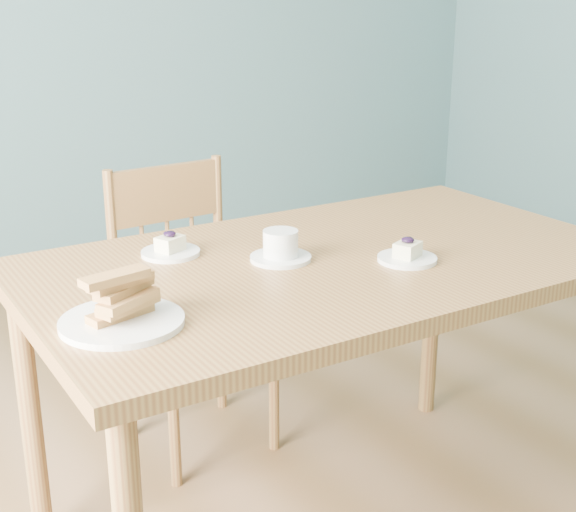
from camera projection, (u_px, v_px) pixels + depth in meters
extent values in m
cube|color=olive|center=(329.00, 265.00, 1.93)|extent=(1.48, 0.88, 0.04)
cylinder|color=olive|center=(31.00, 417.00, 2.01)|extent=(0.05, 0.05, 0.73)
cylinder|color=olive|center=(432.00, 311.00, 2.67)|extent=(0.05, 0.05, 0.73)
cube|color=olive|center=(197.00, 324.00, 2.45)|extent=(0.41, 0.39, 0.04)
cylinder|color=olive|center=(174.00, 425.00, 2.30)|extent=(0.03, 0.03, 0.39)
cylinder|color=olive|center=(274.00, 392.00, 2.48)|extent=(0.03, 0.03, 0.39)
cylinder|color=olive|center=(127.00, 382.00, 2.55)|extent=(0.03, 0.03, 0.39)
cylinder|color=olive|center=(221.00, 355.00, 2.74)|extent=(0.03, 0.03, 0.39)
cylinder|color=olive|center=(113.00, 244.00, 2.41)|extent=(0.03, 0.03, 0.45)
cylinder|color=olive|center=(218.00, 224.00, 2.60)|extent=(0.03, 0.03, 0.45)
cube|color=olive|center=(165.00, 193.00, 2.46)|extent=(0.35, 0.03, 0.17)
cylinder|color=olive|center=(144.00, 266.00, 2.49)|extent=(0.01, 0.01, 0.27)
cylinder|color=olive|center=(169.00, 261.00, 2.53)|extent=(0.01, 0.01, 0.27)
cylinder|color=olive|center=(193.00, 256.00, 2.58)|extent=(0.01, 0.01, 0.27)
cylinder|color=white|center=(407.00, 259.00, 1.89)|extent=(0.14, 0.14, 0.01)
cube|color=beige|center=(408.00, 250.00, 1.89)|extent=(0.07, 0.07, 0.04)
ellipsoid|color=black|center=(408.00, 240.00, 1.88)|extent=(0.03, 0.03, 0.01)
sphere|color=black|center=(410.00, 239.00, 1.89)|extent=(0.01, 0.01, 0.01)
sphere|color=black|center=(404.00, 240.00, 1.88)|extent=(0.01, 0.01, 0.01)
sphere|color=black|center=(411.00, 241.00, 1.88)|extent=(0.01, 0.01, 0.01)
cylinder|color=white|center=(171.00, 253.00, 1.94)|extent=(0.14, 0.14, 0.01)
cube|color=beige|center=(170.00, 244.00, 1.93)|extent=(0.08, 0.07, 0.04)
ellipsoid|color=black|center=(170.00, 234.00, 1.92)|extent=(0.03, 0.03, 0.01)
sphere|color=black|center=(172.00, 233.00, 1.93)|extent=(0.01, 0.01, 0.01)
sphere|color=black|center=(166.00, 234.00, 1.93)|extent=(0.01, 0.01, 0.01)
sphere|color=black|center=(172.00, 235.00, 1.92)|extent=(0.01, 0.01, 0.01)
cylinder|color=white|center=(281.00, 258.00, 1.90)|extent=(0.15, 0.15, 0.01)
cylinder|color=white|center=(281.00, 243.00, 1.89)|extent=(0.10, 0.10, 0.06)
cylinder|color=#996C44|center=(281.00, 233.00, 1.88)|extent=(0.07, 0.07, 0.00)
torus|color=white|center=(292.00, 239.00, 1.92)|extent=(0.05, 0.02, 0.05)
cylinder|color=white|center=(122.00, 322.00, 1.54)|extent=(0.24, 0.24, 0.01)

